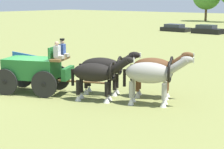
% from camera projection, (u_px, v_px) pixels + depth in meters
% --- Properties ---
extents(ground_plane, '(220.00, 220.00, 0.00)m').
position_uv_depth(ground_plane, '(33.00, 92.00, 18.96)').
color(ground_plane, olive).
extents(show_wagon, '(5.54, 3.18, 2.80)m').
position_uv_depth(show_wagon, '(35.00, 69.00, 18.67)').
color(show_wagon, '#236B2D').
rests_on(show_wagon, ground).
extents(draft_horse_rear_near, '(3.03, 1.79, 2.22)m').
position_uv_depth(draft_horse_rear_near, '(104.00, 68.00, 18.38)').
color(draft_horse_rear_near, black).
rests_on(draft_horse_rear_near, ground).
extents(draft_horse_rear_off, '(2.92, 1.73, 2.17)m').
position_uv_depth(draft_horse_rear_off, '(97.00, 74.00, 17.16)').
color(draft_horse_rear_off, black).
rests_on(draft_horse_rear_off, ground).
extents(draft_horse_lead_near, '(2.92, 1.75, 2.30)m').
position_uv_depth(draft_horse_lead_near, '(156.00, 69.00, 17.72)').
color(draft_horse_lead_near, brown).
rests_on(draft_horse_lead_near, ground).
extents(draft_horse_lead_off, '(3.03, 1.80, 2.30)m').
position_uv_depth(draft_horse_lead_off, '(151.00, 74.00, 16.48)').
color(draft_horse_lead_off, '#9E998E').
rests_on(draft_horse_lead_off, ground).
extents(parked_vehicle_a, '(4.34, 2.06, 1.08)m').
position_uv_depth(parked_vehicle_a, '(175.00, 28.00, 54.96)').
color(parked_vehicle_a, black).
rests_on(parked_vehicle_a, ground).
extents(parked_vehicle_b, '(4.16, 1.97, 1.23)m').
position_uv_depth(parked_vehicle_b, '(207.00, 30.00, 51.27)').
color(parked_vehicle_b, black).
rests_on(parked_vehicle_b, ground).
extents(sponsor_banner, '(3.19, 0.37, 1.10)m').
position_uv_depth(sponsor_banner, '(25.00, 62.00, 24.98)').
color(sponsor_banner, '#1959B2').
rests_on(sponsor_banner, ground).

